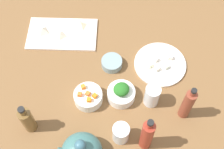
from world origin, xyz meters
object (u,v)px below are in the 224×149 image
bowl_greens (121,94)px  bottle_0 (147,135)px  drinking_glass_0 (121,133)px  drinking_glass_1 (152,96)px  bowl_small_side (112,63)px  bottle_1 (187,104)px  cutting_board (62,34)px  plate_tofu (160,64)px  bottle_2 (27,120)px  bowl_carrots (88,97)px

bowl_greens → bottle_0: 25.15cm
drinking_glass_0 → drinking_glass_1: 21.83cm
bowl_small_side → drinking_glass_0: size_ratio=1.05×
bottle_1 → drinking_glass_1: size_ratio=1.92×
drinking_glass_0 → drinking_glass_1: size_ratio=0.81×
cutting_board → bowl_small_side: size_ratio=3.54×
cutting_board → drinking_glass_0: (-28.67, 55.35, 4.28)cm
bowl_greens → drinking_glass_0: size_ratio=1.32×
bowl_greens → drinking_glass_0: 19.09cm
bottle_1 → cutting_board: bearing=-38.4°
plate_tofu → drinking_glass_1: bearing=72.8°
cutting_board → bottle_1: bottle_1 is taller
bottle_2 → bottle_1: bearing=-175.5°
bowl_greens → bottle_0: size_ratio=0.52×
bottle_0 → plate_tofu: bearing=-104.5°
drinking_glass_1 → cutting_board: bearing=-42.1°
bottle_1 → drinking_glass_1: (13.88, -6.12, -3.99)cm
plate_tofu → bowl_small_side: bearing=-0.3°
plate_tofu → bowl_greens: size_ratio=2.00×
drinking_glass_1 → bowl_small_side: bearing=-48.6°
plate_tofu → drinking_glass_1: 21.10cm
bowl_carrots → drinking_glass_0: size_ratio=1.34×
cutting_board → drinking_glass_1: 58.00cm
plate_tofu → drinking_glass_0: bearing=60.8°
cutting_board → plate_tofu: (-48.85, 19.23, 0.10)cm
bottle_1 → drinking_glass_0: size_ratio=2.36×
bowl_small_side → drinking_glass_0: drinking_glass_0 is taller
plate_tofu → bowl_small_side: (23.36, -0.13, 1.43)cm
bottle_0 → bottle_2: bottle_0 is taller
bottle_2 → drinking_glass_0: 39.08cm
bowl_greens → bottle_1: 29.48cm
plate_tofu → bottle_2: bearing=27.7°
bowl_carrots → bowl_small_side: (-10.92, -18.45, -0.73)cm
bowl_carrots → bottle_0: size_ratio=0.53×
cutting_board → bowl_small_side: 31.89cm
bottle_0 → drinking_glass_0: 12.03cm
bottle_1 → bowl_greens: bearing=-17.3°
plate_tofu → bottle_0: bearing=75.5°
cutting_board → bowl_carrots: bearing=111.2°
bowl_carrots → drinking_glass_1: size_ratio=1.09×
bottle_0 → bottle_1: bearing=-143.1°
bottle_0 → bowl_small_side: bearing=-71.4°
bowl_carrots → cutting_board: bearing=-68.8°
bowl_greens → drinking_glass_1: (-13.44, 2.37, 3.12)cm
plate_tofu → bottle_1: (-7.84, 25.64, 9.27)cm
bottle_0 → drinking_glass_1: size_ratio=2.07×
bowl_small_side → bottle_1: bearing=140.4°
bowl_carrots → bottle_1: bearing=170.1°
bowl_small_side → bowl_greens: bearing=102.7°
bottle_1 → bowl_carrots: bearing=-9.9°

